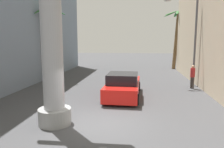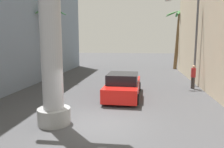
{
  "view_description": "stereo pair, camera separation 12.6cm",
  "coord_description": "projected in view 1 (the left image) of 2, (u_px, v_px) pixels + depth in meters",
  "views": [
    {
      "loc": [
        1.55,
        -8.94,
        3.57
      ],
      "look_at": [
        0.0,
        3.79,
        1.6
      ],
      "focal_mm": 35.0,
      "sensor_mm": 36.0,
      "label": 1
    },
    {
      "loc": [
        1.68,
        -8.93,
        3.57
      ],
      "look_at": [
        0.0,
        3.79,
        1.6
      ],
      "focal_mm": 35.0,
      "sensor_mm": 36.0,
      "label": 2
    }
  ],
  "objects": [
    {
      "name": "building_left",
      "position": [
        7.0,
        7.0,
        19.19
      ],
      "size": [
        6.36,
        23.15,
        13.04
      ],
      "color": "slate",
      "rests_on": "ground"
    },
    {
      "name": "pedestrian_mid_right",
      "position": [
        193.0,
        75.0,
        16.23
      ],
      "size": [
        0.46,
        0.46,
        1.78
      ],
      "color": "#3F3833",
      "rests_on": "ground"
    },
    {
      "name": "palm_tree_mid_left",
      "position": [
        48.0,
        32.0,
        19.02
      ],
      "size": [
        3.1,
        3.0,
        6.52
      ],
      "color": "brown",
      "rests_on": "ground"
    },
    {
      "name": "car_lead",
      "position": [
        123.0,
        86.0,
        13.89
      ],
      "size": [
        2.2,
        5.06,
        1.56
      ],
      "color": "black",
      "rests_on": "ground"
    },
    {
      "name": "street_lamp",
      "position": [
        190.0,
        32.0,
        16.87
      ],
      "size": [
        2.59,
        0.28,
        6.9
      ],
      "color": "#59595E",
      "rests_on": "ground"
    },
    {
      "name": "ground_plane",
      "position": [
        120.0,
        81.0,
        19.31
      ],
      "size": [
        88.25,
        88.25,
        0.0
      ],
      "primitive_type": "plane",
      "color": "#424244"
    },
    {
      "name": "palm_tree_far_right",
      "position": [
        177.0,
        33.0,
        27.15
      ],
      "size": [
        3.4,
        3.42,
        7.31
      ],
      "color": "brown",
      "rests_on": "ground"
    }
  ]
}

